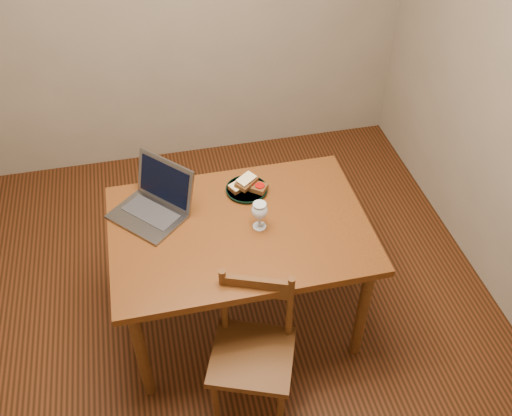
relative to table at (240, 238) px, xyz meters
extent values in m
cube|color=black|center=(-0.08, 0.06, -0.66)|extent=(3.20, 3.20, 0.02)
cube|color=#4A1F0C|center=(0.00, 0.00, 0.07)|extent=(1.30, 0.90, 0.04)
cylinder|color=#40230D|center=(-0.57, -0.37, -0.30)|extent=(0.06, 0.06, 0.70)
cylinder|color=#40230D|center=(0.57, -0.37, -0.30)|extent=(0.06, 0.06, 0.70)
cylinder|color=#40230D|center=(-0.57, 0.37, -0.30)|extent=(0.06, 0.06, 0.70)
cylinder|color=#40230D|center=(0.57, 0.37, -0.30)|extent=(0.06, 0.06, 0.70)
cube|color=#40230D|center=(-0.05, -0.54, -0.26)|extent=(0.49, 0.48, 0.04)
cube|color=#40230D|center=(0.00, -0.40, 0.08)|extent=(0.30, 0.14, 0.11)
cylinder|color=black|center=(0.09, 0.26, 0.10)|extent=(0.23, 0.23, 0.02)
cube|color=slate|center=(-0.45, 0.16, 0.09)|extent=(0.42, 0.43, 0.02)
cube|color=slate|center=(-0.33, 0.27, 0.22)|extent=(0.30, 0.31, 0.24)
cube|color=black|center=(-0.33, 0.27, 0.22)|extent=(0.25, 0.27, 0.20)
camera|label=1|loc=(-0.36, -2.00, 2.11)|focal=40.00mm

